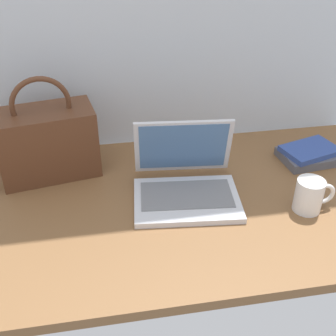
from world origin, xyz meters
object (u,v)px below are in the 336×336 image
at_px(handbag, 47,141).
at_px(book_stack, 309,154).
at_px(coffee_mug, 310,195).
at_px(laptop, 185,181).

height_order(handbag, book_stack, handbag).
distance_m(coffee_mug, book_stack, 0.28).
bearing_deg(laptop, handbag, 155.05).
bearing_deg(coffee_mug, laptop, 157.71).
xyz_separation_m(laptop, book_stack, (0.46, 0.12, -0.02)).
distance_m(laptop, handbag, 0.45).
bearing_deg(coffee_mug, handbag, 156.24).
height_order(coffee_mug, book_stack, coffee_mug).
height_order(coffee_mug, handbag, handbag).
bearing_deg(handbag, laptop, -24.95).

